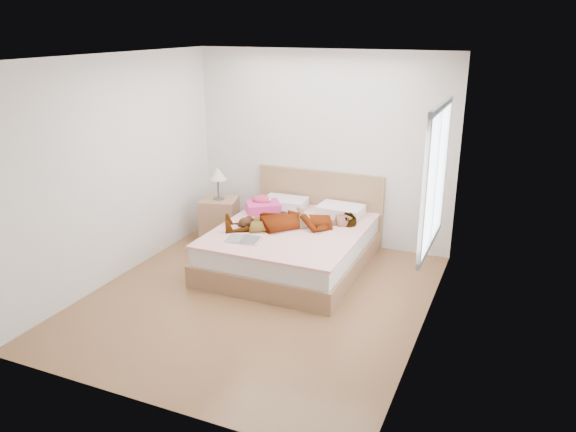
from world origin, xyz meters
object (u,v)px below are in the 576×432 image
Objects in this scene: nightstand at (219,216)px; phone at (269,198)px; towel at (263,206)px; magazine at (243,239)px; coffee_mug at (274,228)px; plush_toy at (246,222)px; woman at (292,218)px; bed at (294,243)px.

phone is at bearing 0.50° from nightstand.
phone is 0.13m from towel.
magazine is at bearing -110.83° from phone.
plush_toy is (-0.38, -0.03, 0.03)m from coffee_mug.
plush_toy is at bearing -40.69° from nightstand.
towel is (-0.07, -0.05, -0.10)m from phone.
magazine is at bearing -67.64° from plush_toy.
plush_toy is 1.03m from nightstand.
woman is 3.65× the size of magazine.
coffee_mug is (0.21, 0.43, 0.03)m from magazine.
woman is 0.57m from plush_toy.
coffee_mug is at bearing -28.88° from nightstand.
phone is (-0.50, 0.40, 0.08)m from woman.
nightstand is (-0.76, 0.65, -0.23)m from plush_toy.
woman is 3.00× the size of towel.
phone is at bearing 33.80° from towel.
woman is at bearing -31.57° from towel.
bed is 3.75× the size of towel.
coffee_mug is 1.32m from nightstand.
phone is 0.22× the size of magazine.
coffee_mug is at bearing -89.07° from phone.
nightstand is (-1.29, 0.37, 0.07)m from bed.
coffee_mug is at bearing 63.60° from magazine.
phone reaches higher than magazine.
magazine is at bearing -48.75° from nightstand.
phone is 0.75m from coffee_mug.
plush_toy is 0.23× the size of nightstand.
magazine is at bearing -117.97° from bed.
magazine is 0.48m from coffee_mug.
phone is 0.18× the size of towel.
bed reaches higher than woman.
phone is 0.88× the size of coffee_mug.
nightstand is at bearing 176.59° from towel.
phone is at bearing 120.04° from coffee_mug.
plush_toy is at bearing 112.36° from magazine.
woman is 14.56× the size of coffee_mug.
towel reaches higher than plush_toy.
magazine is 3.99× the size of coffee_mug.
bed is 1.99× the size of nightstand.
woman is at bearing 26.98° from plush_toy.
coffee_mug is at bearing 3.94° from plush_toy.
woman is 0.28m from coffee_mug.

